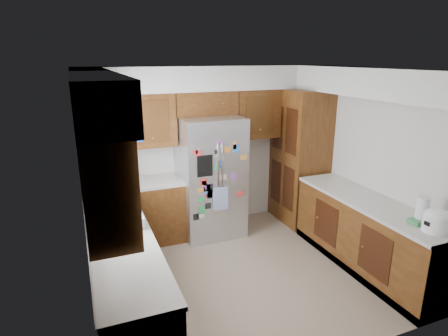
{
  "coord_description": "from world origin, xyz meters",
  "views": [
    {
      "loc": [
        -1.79,
        -3.8,
        2.63
      ],
      "look_at": [
        -0.13,
        0.35,
        1.29
      ],
      "focal_mm": 30.0,
      "sensor_mm": 36.0,
      "label": 1
    }
  ],
  "objects_px": {
    "pantry": "(300,157)",
    "rice_cooker": "(437,220)",
    "fridge": "(211,177)",
    "paper_towel": "(422,210)"
  },
  "relations": [
    {
      "from": "pantry",
      "to": "rice_cooker",
      "type": "height_order",
      "value": "pantry"
    },
    {
      "from": "rice_cooker",
      "to": "fridge",
      "type": "bearing_deg",
      "value": 120.13
    },
    {
      "from": "pantry",
      "to": "rice_cooker",
      "type": "xyz_separation_m",
      "value": [
        -0.0,
        -2.53,
        -0.03
      ]
    },
    {
      "from": "pantry",
      "to": "paper_towel",
      "type": "xyz_separation_m",
      "value": [
        0.03,
        -2.32,
        -0.01
      ]
    },
    {
      "from": "paper_towel",
      "to": "rice_cooker",
      "type": "bearing_deg",
      "value": -98.79
    },
    {
      "from": "fridge",
      "to": "rice_cooker",
      "type": "xyz_separation_m",
      "value": [
        1.5,
        -2.58,
        0.14
      ]
    },
    {
      "from": "fridge",
      "to": "rice_cooker",
      "type": "bearing_deg",
      "value": -59.87
    },
    {
      "from": "pantry",
      "to": "rice_cooker",
      "type": "bearing_deg",
      "value": -90.01
    },
    {
      "from": "rice_cooker",
      "to": "paper_towel",
      "type": "height_order",
      "value": "paper_towel"
    },
    {
      "from": "fridge",
      "to": "paper_towel",
      "type": "xyz_separation_m",
      "value": [
        1.53,
        -2.37,
        0.17
      ]
    }
  ]
}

